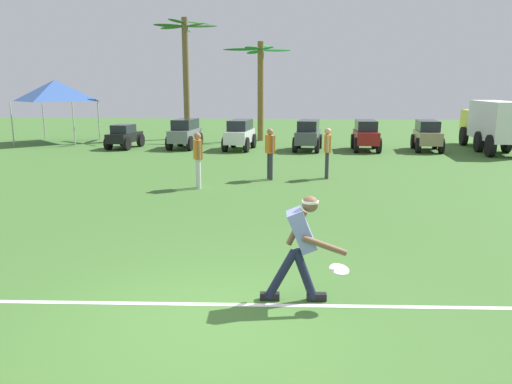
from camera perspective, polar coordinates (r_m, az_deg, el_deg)
The scene contains 17 objects.
ground_plane at distance 6.20m, azimuth -5.46°, elevation -14.70°, with size 80.00×80.00×0.00m, color #3D682C.
field_line_paint at distance 6.66m, azimuth -4.66°, elevation -12.67°, with size 19.24×0.09×0.01m, color white.
frisbee_thrower at distance 6.51m, azimuth 5.15°, elevation -5.79°, with size 1.11×0.46×1.42m.
frisbee_in_flight at distance 6.46m, azimuth 9.49°, elevation -8.74°, with size 0.35×0.35×0.09m.
teammate_near_sideline at distance 13.95m, azimuth -6.66°, elevation 4.24°, with size 0.31×0.48×1.56m.
teammate_midfield at distance 15.17m, azimuth 1.62°, elevation 4.93°, with size 0.32×0.48×1.56m.
teammate_deep at distance 15.53m, azimuth 8.16°, elevation 4.97°, with size 0.21×0.49×1.56m.
parked_car_slot_a at distance 24.07m, azimuth -14.80°, elevation 6.20°, with size 1.30×2.28×1.10m.
parked_car_slot_b at distance 23.50m, azimuth -8.12°, elevation 6.73°, with size 1.30×2.46×1.34m.
parked_car_slot_c at distance 22.74m, azimuth -1.86°, elevation 6.67°, with size 1.37×2.48×1.34m.
parked_car_slot_d at distance 22.60m, azimuth 5.97°, elevation 6.59°, with size 1.39×2.49×1.34m.
parked_car_slot_e at distance 22.96m, azimuth 12.44°, elevation 6.45°, with size 1.20×2.43×1.34m.
parked_car_slot_f at distance 23.60m, azimuth 18.99°, elevation 6.23°, with size 1.36×2.48×1.34m.
box_truck at distance 24.67m, azimuth 25.22°, elevation 7.16°, with size 1.74×5.97×2.20m.
palm_tree_far_left at distance 27.95m, azimuth -8.00°, elevation 14.01°, with size 3.45×3.67×6.42m.
palm_tree_left_of_centre at distance 26.68m, azimuth 0.47°, elevation 12.60°, with size 3.58×3.21×5.10m.
event_tent at distance 27.61m, azimuth -21.97°, elevation 10.70°, with size 3.24×3.24×3.16m.
Camera 1 is at (1.01, -5.45, 2.76)m, focal length 35.00 mm.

